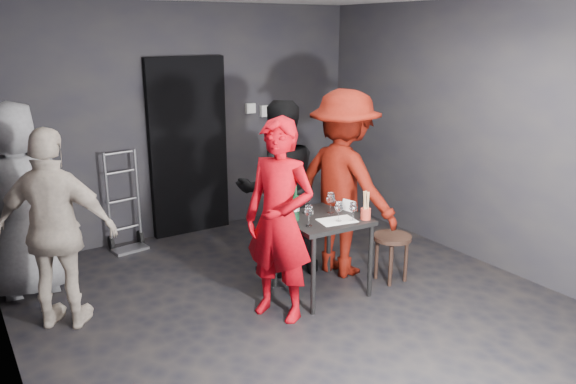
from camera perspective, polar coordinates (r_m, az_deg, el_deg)
floor at (r=5.07m, az=1.47°, el=-11.98°), size 4.50×5.00×0.02m
wall_back at (r=6.77m, az=-10.41°, el=7.06°), size 4.50×0.04×2.70m
wall_right at (r=6.12m, az=19.44°, el=5.45°), size 0.04×5.00×2.70m
doorway at (r=6.77m, az=-10.09°, el=4.49°), size 0.95×0.10×2.10m
wallbox_upper at (r=7.07m, az=-3.85°, el=8.49°), size 0.12×0.06×0.12m
wallbox_lower at (r=7.17m, az=-2.43°, el=8.22°), size 0.10×0.06×0.14m
hand_truck at (r=6.60m, az=-16.07°, el=-3.81°), size 0.38×0.32×1.12m
tasting_table at (r=5.17m, az=3.50°, el=-3.52°), size 0.72×0.72×0.75m
stool at (r=5.59m, az=10.51°, el=-5.20°), size 0.37×0.37×0.47m
server_red at (r=4.63m, az=-0.89°, el=-1.39°), size 0.77×0.87×1.99m
woman_black at (r=5.51m, az=-0.95°, el=1.78°), size 1.10×0.79×2.04m
man_maroon at (r=5.50m, az=5.76°, el=2.98°), size 1.00×1.59×2.29m
bystander_cream at (r=4.86m, az=-22.58°, el=-2.54°), size 1.20×1.06×1.87m
bystander_grey at (r=5.57m, az=-25.78°, el=1.01°), size 1.10×0.65×2.18m
tasting_mat at (r=5.03m, az=5.00°, el=-2.91°), size 0.36×0.27×0.00m
wine_glass_a at (r=4.85m, az=2.16°, el=-2.33°), size 0.09×0.09×0.21m
wine_glass_b at (r=5.06m, az=0.31°, el=-1.68°), size 0.08×0.08×0.18m
wine_glass_c at (r=5.19m, az=1.80°, el=-1.10°), size 0.09×0.09×0.20m
wine_glass_d at (r=4.99m, az=5.17°, el=-1.89°), size 0.10×0.10×0.20m
wine_glass_e at (r=5.03m, az=6.62°, el=-1.89°), size 0.09×0.09×0.19m
wine_glass_f at (r=5.20m, az=4.38°, el=-1.02°), size 0.10×0.10×0.22m
wine_bottle at (r=5.00m, az=0.74°, el=-1.53°), size 0.08×0.08×0.32m
breadstick_cup at (r=5.06m, az=7.93°, el=-1.40°), size 0.09×0.09×0.28m
reserved_card at (r=5.30m, az=6.09°, el=-1.36°), size 0.11×0.15×0.10m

